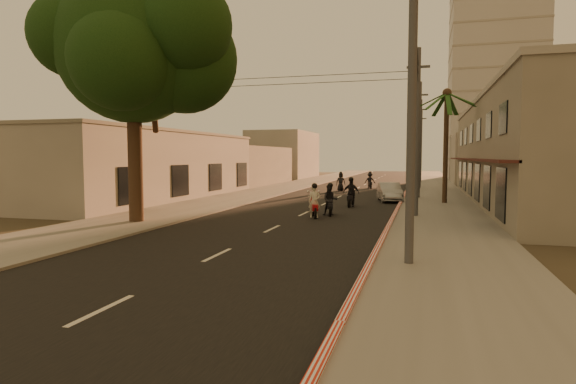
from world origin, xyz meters
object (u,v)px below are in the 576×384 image
at_px(palm_tree, 447,99).
at_px(parked_car, 390,192).
at_px(scooter_mid_a, 330,201).
at_px(scooter_far_b, 370,181).
at_px(scooter_mid_b, 351,194).
at_px(scooter_far_a, 341,182).
at_px(broadleaf_tree, 141,49).
at_px(scooter_red, 314,202).

height_order(palm_tree, parked_car, palm_tree).
bearing_deg(scooter_mid_a, parked_car, 63.04).
relative_size(scooter_far_b, parked_car, 0.40).
distance_m(scooter_mid_b, scooter_far_a, 14.11).
bearing_deg(parked_car, broadleaf_tree, -137.25).
xyz_separation_m(scooter_far_a, scooter_far_b, (2.25, 4.59, -0.04)).
bearing_deg(parked_car, scooter_red, -118.50).
distance_m(broadleaf_tree, parked_car, 20.12).
height_order(scooter_red, parked_car, scooter_red).
relative_size(scooter_mid_a, scooter_far_a, 0.99).
bearing_deg(scooter_far_b, scooter_mid_a, -104.50).
bearing_deg(parked_car, scooter_mid_b, -126.56).
bearing_deg(scooter_far_a, parked_car, -72.24).
relative_size(scooter_mid_b, parked_car, 0.46).
bearing_deg(scooter_red, parked_car, 55.26).
height_order(broadleaf_tree, scooter_far_a, broadleaf_tree).
xyz_separation_m(broadleaf_tree, palm_tree, (14.61, 13.86, -1.33)).
height_order(broadleaf_tree, scooter_mid_a, broadleaf_tree).
xyz_separation_m(scooter_mid_a, scooter_far_b, (-0.27, 23.23, -0.03)).
bearing_deg(scooter_red, scooter_mid_b, 61.97).
relative_size(scooter_mid_a, parked_car, 0.42).
distance_m(scooter_red, scooter_far_b, 24.42).
bearing_deg(broadleaf_tree, palm_tree, 43.48).
xyz_separation_m(palm_tree, scooter_far_b, (-6.68, 14.95, -6.34)).
distance_m(palm_tree, scooter_red, 13.39).
bearing_deg(palm_tree, scooter_far_b, 114.09).
relative_size(scooter_red, scooter_far_b, 1.06).
distance_m(broadleaf_tree, palm_tree, 20.18).
bearing_deg(scooter_red, broadleaf_tree, -167.74).
bearing_deg(palm_tree, parked_car, 162.28).
xyz_separation_m(broadleaf_tree, scooter_mid_a, (8.20, 5.58, -7.64)).
xyz_separation_m(scooter_mid_a, scooter_far_a, (-2.52, 18.64, 0.01)).
xyz_separation_m(palm_tree, scooter_mid_a, (-6.41, -8.28, -6.31)).
bearing_deg(scooter_far_a, palm_tree, -60.79).
bearing_deg(scooter_far_b, scooter_far_a, -131.27).
distance_m(scooter_red, scooter_mid_b, 6.14).
height_order(scooter_mid_b, parked_car, scooter_mid_b).
height_order(palm_tree, scooter_mid_b, palm_tree).
height_order(scooter_far_b, parked_car, scooter_far_b).
distance_m(broadleaf_tree, scooter_red, 11.61).
height_order(scooter_mid_a, scooter_mid_b, scooter_mid_b).
distance_m(broadleaf_tree, scooter_mid_a, 12.52).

